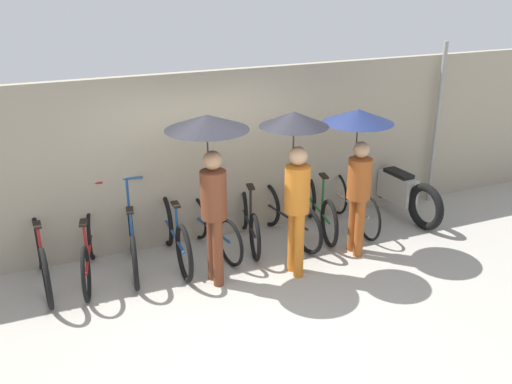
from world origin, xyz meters
The scene contains 16 objects.
ground_plane centered at (0.00, 0.00, 0.00)m, with size 30.00×30.00×0.00m, color #9E998E.
back_wall centered at (0.00, 1.95, 1.22)m, with size 13.41×0.12×2.44m.
parked_bicycle_0 centered at (-2.25, 1.41, 0.39)m, with size 0.44×1.78×1.07m.
parked_bicycle_1 centered at (-1.69, 1.41, 0.36)m, with size 0.53×1.75×1.10m.
parked_bicycle_2 centered at (-1.13, 1.41, 0.36)m, with size 0.46×1.68×1.10m.
parked_bicycle_3 centered at (-0.56, 1.40, 0.39)m, with size 0.44×1.83×0.98m.
parked_bicycle_4 centered at (0.00, 1.48, 0.35)m, with size 0.46×1.62×1.02m.
parked_bicycle_5 centered at (0.56, 1.51, 0.35)m, with size 0.55×1.65×1.06m.
parked_bicycle_6 centered at (1.13, 1.43, 0.37)m, with size 0.44×1.75×1.01m.
parked_bicycle_7 centered at (1.69, 1.48, 0.36)m, with size 0.53×1.71×0.98m.
parked_bicycle_8 centered at (2.25, 1.43, 0.37)m, with size 0.44×1.70×1.11m.
pedestrian_leading centered at (-0.25, 0.73, 1.68)m, with size 1.01×1.01×2.15m.
pedestrian_center centered at (0.78, 0.52, 1.59)m, with size 0.85×0.85×2.13m.
pedestrian_trailing centered at (1.81, 0.71, 1.56)m, with size 0.94×0.94×2.02m.
motorcycle centered at (3.16, 1.53, 0.40)m, with size 0.58×2.03×0.93m.
awning_pole centered at (4.02, 1.77, 1.33)m, with size 0.07×0.07×2.67m.
Camera 1 is at (-2.29, -5.38, 3.74)m, focal length 40.00 mm.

